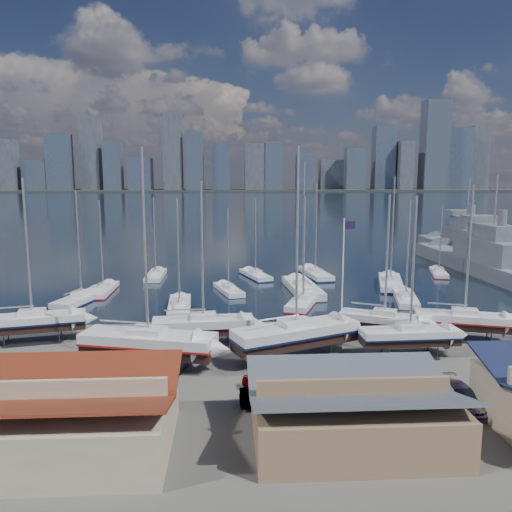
{
  "coord_description": "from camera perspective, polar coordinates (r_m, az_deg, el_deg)",
  "views": [
    {
      "loc": [
        -7.5,
        -54.11,
        16.02
      ],
      "look_at": [
        -3.96,
        8.0,
        6.27
      ],
      "focal_mm": 35.0,
      "sensor_mm": 36.0,
      "label": 1
    }
  ],
  "objects": [
    {
      "name": "sailboat_cradle_3",
      "position": [
        45.19,
        4.59,
        -8.91
      ],
      "size": [
        12.07,
        7.63,
        18.73
      ],
      "rotation": [
        0.0,
        0.0,
        0.4
      ],
      "color": "#2D2D33",
      "rests_on": "ground"
    },
    {
      "name": "flagpole",
      "position": [
        47.05,
        9.99,
        -2.09
      ],
      "size": [
        1.09,
        0.12,
        12.37
      ],
      "color": "white",
      "rests_on": "ground"
    },
    {
      "name": "naval_ship_east",
      "position": [
        91.73,
        25.25,
        -0.95
      ],
      "size": [
        8.06,
        45.62,
        18.1
      ],
      "rotation": [
        0.0,
        0.0,
        1.59
      ],
      "color": "slate",
      "rests_on": "water"
    },
    {
      "name": "sailboat_cradle_6",
      "position": [
        54.04,
        22.72,
        -6.79
      ],
      "size": [
        9.86,
        5.42,
        15.41
      ],
      "rotation": [
        0.0,
        0.0,
        -0.31
      ],
      "color": "#2D2D33",
      "rests_on": "ground"
    },
    {
      "name": "car_d",
      "position": [
        39.26,
        22.31,
        -14.64
      ],
      "size": [
        2.48,
        5.43,
        1.54
      ],
      "primitive_type": "imported",
      "rotation": [
        0.0,
        0.0,
        0.06
      ],
      "color": "gray",
      "rests_on": "ground"
    },
    {
      "name": "car_b",
      "position": [
        36.55,
        2.05,
        -15.71
      ],
      "size": [
        4.88,
        1.83,
        1.59
      ],
      "primitive_type": "imported",
      "rotation": [
        0.0,
        0.0,
        1.6
      ],
      "color": "gray",
      "rests_on": "ground"
    },
    {
      "name": "sailboat_moored_10",
      "position": [
        77.18,
        15.1,
        -3.15
      ],
      "size": [
        6.11,
        11.81,
        17.0
      ],
      "rotation": [
        0.0,
        0.0,
        1.3
      ],
      "color": "black",
      "rests_on": "water"
    },
    {
      "name": "car_c",
      "position": [
        39.93,
        12.06,
        -13.79
      ],
      "size": [
        3.29,
        5.65,
        1.48
      ],
      "primitive_type": "imported",
      "rotation": [
        0.0,
        0.0,
        -0.16
      ],
      "color": "gray",
      "rests_on": "ground"
    },
    {
      "name": "sailboat_moored_1",
      "position": [
        73.38,
        -17.04,
        -3.85
      ],
      "size": [
        2.61,
        9.13,
        13.63
      ],
      "rotation": [
        0.0,
        0.0,
        1.56
      ],
      "color": "black",
      "rests_on": "water"
    },
    {
      "name": "sailboat_moored_3",
      "position": [
        62.18,
        -8.72,
        -5.83
      ],
      "size": [
        3.29,
        9.73,
        14.31
      ],
      "rotation": [
        0.0,
        0.0,
        1.63
      ],
      "color": "black",
      "rests_on": "water"
    },
    {
      "name": "ground",
      "position": [
        47.52,
        6.12,
        -10.84
      ],
      "size": [
        1400.0,
        1400.0,
        0.0
      ],
      "primitive_type": "plane",
      "color": "#605E59",
      "rests_on": "ground"
    },
    {
      "name": "sailboat_moored_8",
      "position": [
        82.39,
        6.78,
        -2.15
      ],
      "size": [
        4.53,
        10.93,
        15.85
      ],
      "rotation": [
        0.0,
        0.0,
        1.72
      ],
      "color": "black",
      "rests_on": "water"
    },
    {
      "name": "sailboat_cradle_4",
      "position": [
        51.65,
        14.48,
        -7.13
      ],
      "size": [
        8.97,
        6.01,
        14.44
      ],
      "rotation": [
        0.0,
        0.0,
        -0.45
      ],
      "color": "#2D2D33",
      "rests_on": "ground"
    },
    {
      "name": "naval_ship_west",
      "position": [
        112.72,
        22.75,
        0.9
      ],
      "size": [
        7.42,
        38.9,
        17.48
      ],
      "rotation": [
        0.0,
        0.0,
        1.54
      ],
      "color": "slate",
      "rests_on": "water"
    },
    {
      "name": "car_a",
      "position": [
        38.24,
        0.54,
        -14.74
      ],
      "size": [
        2.98,
        4.29,
        1.36
      ],
      "primitive_type": "imported",
      "rotation": [
        0.0,
        0.0,
        0.39
      ],
      "color": "gray",
      "rests_on": "ground"
    },
    {
      "name": "shed_grey",
      "position": [
        32.23,
        11.0,
        -16.75
      ],
      "size": [
        12.6,
        8.4,
        4.17
      ],
      "color": "#8C6B4C",
      "rests_on": "ground"
    },
    {
      "name": "sailboat_moored_7",
      "position": [
        71.05,
        5.36,
        -3.89
      ],
      "size": [
        4.53,
        12.94,
        19.19
      ],
      "rotation": [
        0.0,
        0.0,
        1.65
      ],
      "color": "black",
      "rests_on": "water"
    },
    {
      "name": "sailboat_cradle_1",
      "position": [
        43.82,
        -12.21,
        -9.68
      ],
      "size": [
        12.01,
        6.05,
        18.49
      ],
      "rotation": [
        0.0,
        0.0,
        -0.26
      ],
      "color": "#2D2D33",
      "rests_on": "ground"
    },
    {
      "name": "sailboat_cradle_5",
      "position": [
        47.48,
        17.18,
        -8.68
      ],
      "size": [
        9.01,
        2.84,
        14.54
      ],
      "rotation": [
        0.0,
        0.0,
        0.04
      ],
      "color": "#2D2D33",
      "rests_on": "ground"
    },
    {
      "name": "sailboat_moored_2",
      "position": [
        82.2,
        -11.38,
        -2.28
      ],
      "size": [
        2.56,
        8.99,
        13.55
      ],
      "rotation": [
        0.0,
        0.0,
        1.57
      ],
      "color": "black",
      "rests_on": "water"
    },
    {
      "name": "sailboat_moored_5",
      "position": [
        80.91,
        -0.06,
        -2.29
      ],
      "size": [
        5.19,
        9.36,
        13.48
      ],
      "rotation": [
        0.0,
        0.0,
        1.89
      ],
      "color": "black",
      "rests_on": "water"
    },
    {
      "name": "water",
      "position": [
        354.56,
        -2.07,
        6.29
      ],
      "size": [
        1400.0,
        600.0,
        0.4
      ],
      "primitive_type": "cube",
      "color": "#182A38",
      "rests_on": "ground"
    },
    {
      "name": "skyline",
      "position": [
        608.31,
        -3.36,
        11.07
      ],
      "size": [
        639.14,
        43.8,
        107.69
      ],
      "color": "#475166",
      "rests_on": "far_shore"
    },
    {
      "name": "shed_red",
      "position": [
        32.98,
        -22.44,
        -16.34
      ],
      "size": [
        14.7,
        9.45,
        4.51
      ],
      "color": "#BFB293",
      "rests_on": "ground"
    },
    {
      "name": "sailboat_moored_0",
      "position": [
        69.18,
        -19.31,
        -4.73
      ],
      "size": [
        5.52,
        10.53,
        15.17
      ],
      "rotation": [
        0.0,
        0.0,
        1.29
      ],
      "color": "black",
      "rests_on": "water"
    },
    {
      "name": "sailboat_moored_4",
      "position": [
        70.65,
        -3.14,
        -3.94
      ],
      "size": [
        4.59,
        8.59,
        12.5
      ],
      "rotation": [
        0.0,
        0.0,
        1.86
      ],
      "color": "black",
      "rests_on": "water"
    },
    {
      "name": "sailboat_cradle_2",
      "position": [
        48.53,
        -6.02,
        -7.86
      ],
      "size": [
        9.81,
        3.49,
        15.72
      ],
      "rotation": [
        0.0,
        0.0,
        0.08
      ],
      "color": "#2D2D33",
      "rests_on": "ground"
    },
    {
      "name": "far_shore",
      "position": [
        614.34,
        -2.59,
        7.51
      ],
      "size": [
        1400.0,
        80.0,
        2.2
      ],
      "primitive_type": "cube",
      "color": "#2D332D",
      "rests_on": "ground"
    },
    {
      "name": "sailboat_cradle_0",
      "position": [
        53.97,
        -24.18,
        -6.87
      ],
      "size": [
        10.31,
        5.0,
        16.05
      ],
      "rotation": [
        0.0,
        0.0,
        0.23
      ],
      "color": "#2D2D33",
      "rests_on": "ground"
    },
    {
      "name": "sailboat_moored_11",
      "position": [
        88.46,
        20.15,
        -1.87
      ],
      "size": [
        4.52,
        8.52,
        12.27
      ],
      "rotation": [
        0.0,
        0.0,
        1.28
      ],
      "color": "black",
      "rests_on": "water"
    },
    {
      "name": "sailboat_moored_6",
      "position": [
        63.96,
        5.42,
        -5.35
      ],
      "size": [
        5.99,
        10.02,
        14.48
      ],
      "rotation": [
        0.0,
        0.0,
        1.21
      ],
      "color": "black",
      "rests_on": "water"
    },
    {
      "name": "sailboat_moored_9",
      "position": [
        68.16,
        16.74,
        -4.79
      ],
      "size": [
        4.66,
        9.5,
        13.82
      ],
      "rotation": [
        0.0,
        0.0,
        1.33
      ],
      "color": "black",
      "rests_on": "water"
    }
  ]
}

